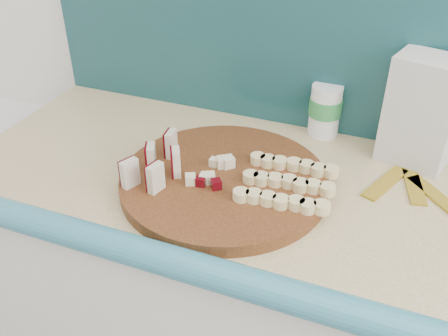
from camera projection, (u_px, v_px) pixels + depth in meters
cutting_board at (224, 181)px, 1.08m from camera, size 0.49×0.49×0.03m
apple_wedges at (156, 162)px, 1.06m from camera, size 0.09×0.18×0.06m
apple_chunks at (212, 170)px, 1.07m from camera, size 0.07×0.07×0.02m
banana_slices at (287, 182)px, 1.03m from camera, size 0.21×0.18×0.02m
flour_bag at (422, 112)px, 1.11m from camera, size 0.17×0.14×0.25m
canister at (325, 109)px, 1.24m from camera, size 0.08×0.08×0.13m
banana_peel at (411, 188)px, 1.08m from camera, size 0.21×0.17×0.01m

